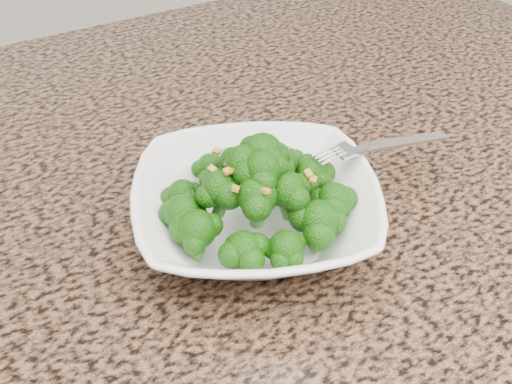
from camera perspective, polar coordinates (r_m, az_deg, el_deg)
granite_counter at (r=0.64m, az=-12.82°, el=-6.10°), size 1.64×1.04×0.03m
bowl at (r=0.62m, az=0.00°, el=-1.55°), size 0.31×0.31×0.06m
broccoli_pile at (r=0.58m, az=-0.00°, el=3.17°), size 0.21×0.21×0.07m
garlic_topping at (r=0.56m, az=-0.00°, el=6.18°), size 0.12×0.12×0.01m
fork at (r=0.65m, az=9.67°, el=3.93°), size 0.19×0.04×0.01m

